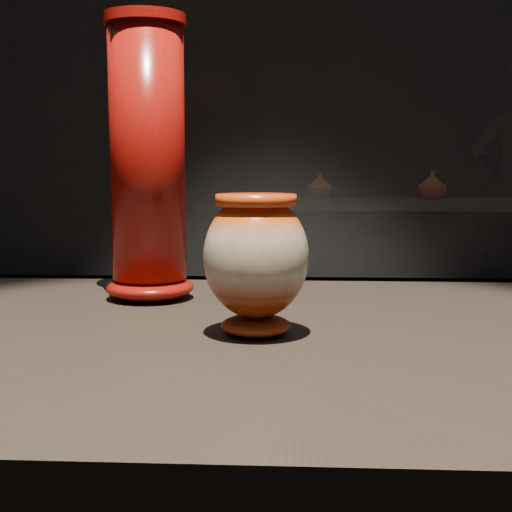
{
  "coord_description": "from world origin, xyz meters",
  "views": [
    {
      "loc": [
        -0.07,
        -0.88,
        1.11
      ],
      "look_at": [
        -0.12,
        -0.01,
        1.0
      ],
      "focal_mm": 50.0,
      "sensor_mm": 36.0,
      "label": 1
    }
  ],
  "objects": [
    {
      "name": "tall_vase",
      "position": [
        -0.3,
        0.21,
        1.11
      ],
      "size": [
        0.15,
        0.15,
        0.43
      ],
      "rotation": [
        0.0,
        0.0,
        0.09
      ],
      "color": "#B2100B",
      "rests_on": "display_plinth"
    },
    {
      "name": "back_shelf",
      "position": [
        0.64,
        3.34,
        0.64
      ],
      "size": [
        2.0,
        0.6,
        0.9
      ],
      "color": "black",
      "rests_on": "ground"
    },
    {
      "name": "back_vase_mid",
      "position": [
        0.72,
        3.33,
        0.98
      ],
      "size": [
        0.17,
        0.17,
        0.17
      ],
      "primitive_type": "imported",
      "rotation": [
        0.0,
        0.0,
        1.68
      ],
      "color": "maroon",
      "rests_on": "back_shelf"
    },
    {
      "name": "back_vase_left",
      "position": [
        0.07,
        3.37,
        0.98
      ],
      "size": [
        0.19,
        0.19,
        0.15
      ],
      "primitive_type": "imported",
      "rotation": [
        0.0,
        0.0,
        3.47
      ],
      "color": "#925015",
      "rests_on": "back_shelf"
    },
    {
      "name": "main_vase",
      "position": [
        -0.12,
        -0.01,
        1.0
      ],
      "size": [
        0.16,
        0.16,
        0.17
      ],
      "rotation": [
        0.0,
        0.0,
        0.23
      ],
      "color": "maroon",
      "rests_on": "display_plinth"
    }
  ]
}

